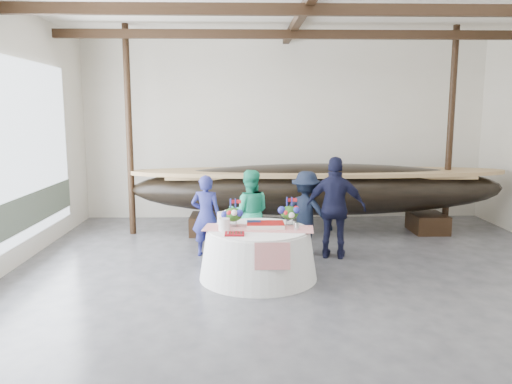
{
  "coord_description": "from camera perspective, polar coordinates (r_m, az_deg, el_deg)",
  "views": [
    {
      "loc": [
        -1.04,
        -6.6,
        2.67
      ],
      "look_at": [
        -0.8,
        2.63,
        1.19
      ],
      "focal_mm": 35.0,
      "sensor_mm": 36.0,
      "label": 1
    }
  ],
  "objects": [
    {
      "name": "floor",
      "position": [
        7.2,
        7.14,
        -12.74
      ],
      "size": [
        10.0,
        12.0,
        0.01
      ],
      "primitive_type": "cube",
      "color": "#3D3D42",
      "rests_on": "ground"
    },
    {
      "name": "guest_woman_blue",
      "position": [
        9.33,
        -5.73,
        -2.72
      ],
      "size": [
        0.6,
        0.44,
        1.53
      ],
      "primitive_type": "imported",
      "rotation": [
        0.0,
        0.0,
        3.0
      ],
      "color": "navy",
      "rests_on": "ground"
    },
    {
      "name": "guest_woman_teal",
      "position": [
        9.34,
        -0.76,
        -2.39
      ],
      "size": [
        0.8,
        0.63,
        1.62
      ],
      "primitive_type": "imported",
      "rotation": [
        0.0,
        0.0,
        3.13
      ],
      "color": "#20A87E",
      "rests_on": "ground"
    },
    {
      "name": "longboat_display",
      "position": [
        11.13,
        7.17,
        0.36
      ],
      "size": [
        8.27,
        1.65,
        1.55
      ],
      "color": "black",
      "rests_on": "ground"
    },
    {
      "name": "banquet_table",
      "position": [
        8.16,
        0.25,
        -6.98
      ],
      "size": [
        1.91,
        1.91,
        0.82
      ],
      "color": "white",
      "rests_on": "ground"
    },
    {
      "name": "wall_back",
      "position": [
        12.65,
        3.28,
        7.19
      ],
      "size": [
        10.0,
        0.02,
        4.5
      ],
      "primitive_type": "cube",
      "color": "silver",
      "rests_on": "ground"
    },
    {
      "name": "guest_man_left",
      "position": [
        9.46,
        5.75,
        -2.4
      ],
      "size": [
        1.18,
        0.99,
        1.58
      ],
      "primitive_type": "imported",
      "rotation": [
        0.0,
        0.0,
        2.67
      ],
      "color": "black",
      "rests_on": "ground"
    },
    {
      "name": "pavilion_structure",
      "position": [
        7.54,
        6.88,
        19.23
      ],
      "size": [
        9.8,
        11.76,
        4.5
      ],
      "color": "black",
      "rests_on": "ground"
    },
    {
      "name": "guest_man_right",
      "position": [
        9.24,
        9.06,
        -1.8
      ],
      "size": [
        1.18,
        0.71,
        1.88
      ],
      "primitive_type": "imported",
      "rotation": [
        0.0,
        0.0,
        2.9
      ],
      "color": "black",
      "rests_on": "ground"
    },
    {
      "name": "tabletop_items",
      "position": [
        8.16,
        0.15,
        -2.94
      ],
      "size": [
        1.82,
        0.96,
        0.4
      ],
      "color": "red",
      "rests_on": "banquet_table"
    }
  ]
}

